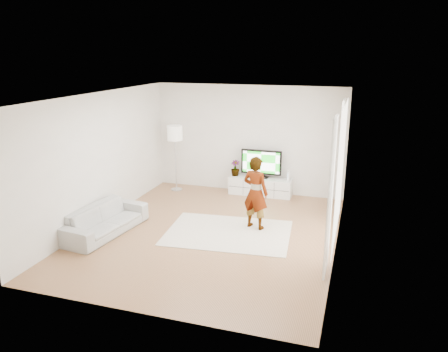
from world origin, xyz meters
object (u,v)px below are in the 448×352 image
(rug, at_px, (228,233))
(media_console, at_px, (260,186))
(sofa, at_px, (105,220))
(floor_lamp, at_px, (175,136))
(television, at_px, (261,163))
(player, at_px, (256,193))

(rug, bearing_deg, media_console, 88.56)
(sofa, height_order, floor_lamp, floor_lamp)
(media_console, xyz_separation_m, floor_lamp, (-2.26, -0.27, 1.25))
(media_console, bearing_deg, sofa, -126.06)
(media_console, height_order, floor_lamp, floor_lamp)
(television, relative_size, rug, 0.42)
(television, distance_m, rug, 2.80)
(television, relative_size, sofa, 0.53)
(sofa, xyz_separation_m, floor_lamp, (0.22, 3.13, 1.19))
(media_console, bearing_deg, television, 90.00)
(player, distance_m, floor_lamp, 3.35)
(rug, relative_size, sofa, 1.27)
(media_console, bearing_deg, rug, -91.44)
(sofa, bearing_deg, television, -28.81)
(media_console, distance_m, player, 2.31)
(media_console, xyz_separation_m, sofa, (-2.48, -3.40, 0.06))
(player, bearing_deg, rug, 60.05)
(television, xyz_separation_m, rug, (-0.07, -2.67, -0.85))
(rug, distance_m, sofa, 2.55)
(media_console, height_order, sofa, sofa)
(player, relative_size, floor_lamp, 0.89)
(television, distance_m, sofa, 4.27)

